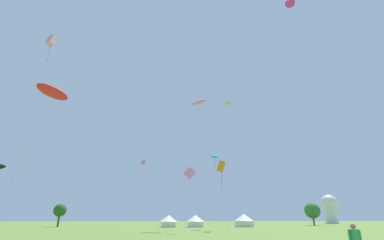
{
  "coord_description": "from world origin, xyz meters",
  "views": [
    {
      "loc": [
        -4.6,
        -5.77,
        1.93
      ],
      "look_at": [
        0.0,
        32.0,
        15.83
      ],
      "focal_mm": 25.23,
      "sensor_mm": 36.0,
      "label": 1
    }
  ],
  "objects_px": {
    "kite_pink_delta": "(144,163)",
    "festival_tent_right": "(168,221)",
    "kite_magenta_delta": "(289,2)",
    "kite_pink_box": "(51,41)",
    "kite_red_parafoil": "(53,92)",
    "observatory_dome": "(330,207)",
    "kite_orange_box": "(221,167)",
    "tree_distant_right": "(312,211)",
    "festival_tent_left": "(195,220)",
    "kite_pink_parafoil": "(199,102)",
    "festival_tent_center": "(244,220)",
    "kite_cyan_parafoil": "(215,157)",
    "kite_pink_diamond": "(190,173)",
    "tree_distant_left": "(60,210)",
    "kite_yellow_diamond": "(228,108)"
  },
  "relations": [
    {
      "from": "kite_pink_delta",
      "to": "festival_tent_right",
      "type": "xyz_separation_m",
      "value": [
        6.21,
        1.5,
        -12.88
      ]
    },
    {
      "from": "kite_magenta_delta",
      "to": "festival_tent_right",
      "type": "xyz_separation_m",
      "value": [
        -18.02,
        33.08,
        -34.85
      ]
    },
    {
      "from": "kite_pink_delta",
      "to": "kite_pink_box",
      "type": "height_order",
      "value": "kite_pink_box"
    },
    {
      "from": "kite_red_parafoil",
      "to": "observatory_dome",
      "type": "height_order",
      "value": "kite_red_parafoil"
    },
    {
      "from": "kite_orange_box",
      "to": "tree_distant_right",
      "type": "relative_size",
      "value": 1.87
    },
    {
      "from": "kite_orange_box",
      "to": "festival_tent_left",
      "type": "xyz_separation_m",
      "value": [
        -2.28,
        18.7,
        -9.31
      ]
    },
    {
      "from": "kite_pink_delta",
      "to": "kite_orange_box",
      "type": "height_order",
      "value": "kite_pink_delta"
    },
    {
      "from": "kite_pink_parafoil",
      "to": "festival_tent_center",
      "type": "xyz_separation_m",
      "value": [
        12.49,
        12.68,
        -24.42
      ]
    },
    {
      "from": "kite_orange_box",
      "to": "festival_tent_left",
      "type": "relative_size",
      "value": 2.89
    },
    {
      "from": "kite_magenta_delta",
      "to": "festival_tent_right",
      "type": "distance_m",
      "value": 51.32
    },
    {
      "from": "observatory_dome",
      "to": "kite_cyan_parafoil",
      "type": "bearing_deg",
      "value": -139.02
    },
    {
      "from": "kite_pink_diamond",
      "to": "festival_tent_right",
      "type": "height_order",
      "value": "kite_pink_diamond"
    },
    {
      "from": "kite_pink_diamond",
      "to": "kite_orange_box",
      "type": "height_order",
      "value": "kite_orange_box"
    },
    {
      "from": "kite_red_parafoil",
      "to": "kite_cyan_parafoil",
      "type": "bearing_deg",
      "value": 55.11
    },
    {
      "from": "kite_red_parafoil",
      "to": "observatory_dome",
      "type": "xyz_separation_m",
      "value": [
        77.74,
        79.91,
        -7.09
      ]
    },
    {
      "from": "kite_magenta_delta",
      "to": "festival_tent_right",
      "type": "height_order",
      "value": "kite_magenta_delta"
    },
    {
      "from": "festival_tent_right",
      "to": "observatory_dome",
      "type": "bearing_deg",
      "value": 30.08
    },
    {
      "from": "tree_distant_left",
      "to": "kite_magenta_delta",
      "type": "bearing_deg",
      "value": -41.65
    },
    {
      "from": "festival_tent_center",
      "to": "kite_yellow_diamond",
      "type": "bearing_deg",
      "value": -147.78
    },
    {
      "from": "festival_tent_right",
      "to": "kite_magenta_delta",
      "type": "bearing_deg",
      "value": -61.42
    },
    {
      "from": "kite_pink_parafoil",
      "to": "festival_tent_center",
      "type": "bearing_deg",
      "value": 45.43
    },
    {
      "from": "kite_yellow_diamond",
      "to": "kite_pink_diamond",
      "type": "bearing_deg",
      "value": -119.13
    },
    {
      "from": "kite_pink_diamond",
      "to": "tree_distant_left",
      "type": "distance_m",
      "value": 42.78
    },
    {
      "from": "kite_pink_box",
      "to": "festival_tent_center",
      "type": "bearing_deg",
      "value": 47.62
    },
    {
      "from": "observatory_dome",
      "to": "kite_red_parafoil",
      "type": "bearing_deg",
      "value": -134.21
    },
    {
      "from": "tree_distant_left",
      "to": "kite_yellow_diamond",
      "type": "bearing_deg",
      "value": -11.26
    },
    {
      "from": "kite_cyan_parafoil",
      "to": "festival_tent_right",
      "type": "relative_size",
      "value": 3.65
    },
    {
      "from": "kite_red_parafoil",
      "to": "kite_pink_delta",
      "type": "height_order",
      "value": "kite_pink_delta"
    },
    {
      "from": "kite_magenta_delta",
      "to": "tree_distant_right",
      "type": "relative_size",
      "value": 5.87
    },
    {
      "from": "kite_yellow_diamond",
      "to": "kite_magenta_delta",
      "type": "bearing_deg",
      "value": -84.6
    },
    {
      "from": "kite_pink_parafoil",
      "to": "kite_magenta_delta",
      "type": "bearing_deg",
      "value": -58.46
    },
    {
      "from": "kite_red_parafoil",
      "to": "festival_tent_left",
      "type": "height_order",
      "value": "kite_red_parafoil"
    },
    {
      "from": "kite_orange_box",
      "to": "kite_pink_parafoil",
      "type": "xyz_separation_m",
      "value": [
        -3.06,
        6.01,
        15.25
      ]
    },
    {
      "from": "kite_magenta_delta",
      "to": "festival_tent_left",
      "type": "relative_size",
      "value": 9.08
    },
    {
      "from": "kite_yellow_diamond",
      "to": "observatory_dome",
      "type": "xyz_separation_m",
      "value": [
        49.78,
        39.4,
        -23.68
      ]
    },
    {
      "from": "kite_yellow_diamond",
      "to": "kite_magenta_delta",
      "type": "distance_m",
      "value": 32.06
    },
    {
      "from": "kite_orange_box",
      "to": "kite_pink_parafoil",
      "type": "bearing_deg",
      "value": 116.97
    },
    {
      "from": "kite_pink_delta",
      "to": "kite_magenta_delta",
      "type": "xyz_separation_m",
      "value": [
        24.23,
        -31.58,
        21.98
      ]
    },
    {
      "from": "kite_yellow_diamond",
      "to": "festival_tent_left",
      "type": "relative_size",
      "value": 7.75
    },
    {
      "from": "kite_red_parafoil",
      "to": "festival_tent_left",
      "type": "distance_m",
      "value": 47.92
    },
    {
      "from": "kite_red_parafoil",
      "to": "kite_pink_delta",
      "type": "distance_m",
      "value": 41.41
    },
    {
      "from": "kite_pink_parafoil",
      "to": "tree_distant_right",
      "type": "relative_size",
      "value": 4.21
    },
    {
      "from": "kite_red_parafoil",
      "to": "kite_pink_delta",
      "type": "bearing_deg",
      "value": 80.71
    },
    {
      "from": "tree_distant_left",
      "to": "festival_tent_right",
      "type": "bearing_deg",
      "value": -13.65
    },
    {
      "from": "kite_orange_box",
      "to": "kite_pink_delta",
      "type": "bearing_deg",
      "value": 130.65
    },
    {
      "from": "festival_tent_center",
      "to": "kite_pink_box",
      "type": "bearing_deg",
      "value": -132.38
    },
    {
      "from": "kite_pink_diamond",
      "to": "kite_pink_delta",
      "type": "height_order",
      "value": "kite_pink_delta"
    },
    {
      "from": "kite_red_parafoil",
      "to": "kite_pink_delta",
      "type": "relative_size",
      "value": 0.9
    },
    {
      "from": "festival_tent_left",
      "to": "tree_distant_right",
      "type": "distance_m",
      "value": 38.87
    },
    {
      "from": "kite_orange_box",
      "to": "festival_tent_left",
      "type": "bearing_deg",
      "value": 96.96
    }
  ]
}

